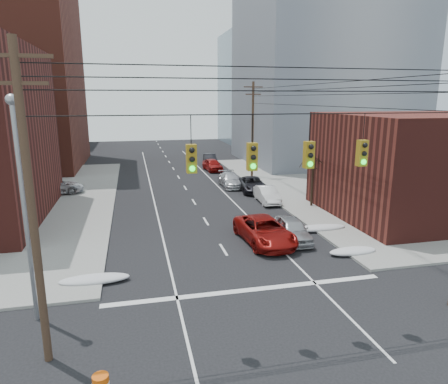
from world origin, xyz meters
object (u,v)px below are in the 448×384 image
parked_car_b (267,195)px  parked_car_e (213,165)px  lot_car_a (13,201)px  red_pickup (264,231)px  parked_car_c (252,184)px  parked_car_f (210,159)px  lot_car_b (56,187)px  parked_car_a (292,229)px  parked_car_d (231,180)px

parked_car_b → parked_car_e: (-1.60, 16.90, 0.06)m
parked_car_b → lot_car_a: size_ratio=1.13×
parked_car_e → parked_car_b: bearing=-90.2°
red_pickup → parked_car_c: bearing=72.2°
red_pickup → parked_car_c: 14.67m
parked_car_f → lot_car_a: 28.58m
parked_car_c → lot_car_b: (-18.96, 2.64, 0.14)m
red_pickup → parked_car_e: (1.93, 26.64, -0.04)m
red_pickup → lot_car_b: 22.87m
parked_car_f → lot_car_a: bearing=-132.9°
parked_car_a → lot_car_b: 24.22m
parked_car_f → lot_car_b: bearing=-137.1°
parked_car_e → parked_car_d: bearing=-95.6°
parked_car_b → parked_car_d: bearing=105.2°
parked_car_a → lot_car_a: size_ratio=1.15×
parked_car_b → parked_car_e: bearing=98.0°
parked_car_b → parked_car_d: parked_car_d is taller
parked_car_e → lot_car_a: 24.67m
lot_car_a → lot_car_b: size_ratio=0.75×
parked_car_a → parked_car_b: size_ratio=1.02×
lot_car_a → lot_car_b: bearing=-22.3°
red_pickup → parked_car_b: size_ratio=1.34×
parked_car_c → red_pickup: bearing=-98.8°
red_pickup → lot_car_b: (-15.43, 16.88, 0.05)m
red_pickup → parked_car_e: red_pickup is taller
parked_car_e → lot_car_a: bearing=-149.4°
parked_car_f → lot_car_b: (-18.04, -15.01, 0.12)m
red_pickup → lot_car_b: size_ratio=1.15×
parked_car_a → parked_car_f: size_ratio=0.98×
parked_car_b → parked_car_f: parked_car_f is taller
parked_car_a → red_pickup: bearing=-175.3°
parked_car_b → parked_car_e: 16.98m
parked_car_d → lot_car_b: lot_car_b is taller
parked_car_d → lot_car_b: (-17.36, -0.01, 0.14)m
parked_car_c → lot_car_b: size_ratio=1.01×
parked_car_a → lot_car_a: parked_car_a is taller
parked_car_e → parked_car_f: 5.29m
parked_car_d → parked_car_c: bearing=-57.9°
parked_car_a → parked_car_e: 26.65m
red_pickup → parked_car_c: size_ratio=1.13×
red_pickup → parked_car_b: (3.53, 9.74, -0.09)m
parked_car_c → lot_car_a: (-21.51, -2.18, 0.07)m
lot_car_a → parked_car_c: bearing=-78.7°
parked_car_c → parked_car_a: bearing=-91.3°
parked_car_a → parked_car_d: 16.90m
parked_car_f → lot_car_b: lot_car_b is taller
red_pickup → parked_car_e: bearing=82.0°
parked_car_c → lot_car_a: 21.62m
parked_car_a → parked_car_f: 31.90m
parked_car_a → parked_car_f: (0.68, 31.90, -0.01)m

